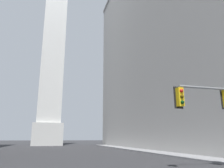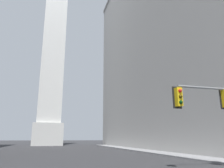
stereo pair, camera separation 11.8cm
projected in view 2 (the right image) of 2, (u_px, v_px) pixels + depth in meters
sidewalk_right at (180, 154)px, 23.61m from camera, size 5.00×67.24×0.15m
building_right at (202, 35)px, 40.61m from camera, size 25.02×55.89×40.65m
obelisk at (54, 43)px, 60.08m from camera, size 7.18×7.18×57.14m
traffic_light_near_right at (212, 106)px, 13.29m from camera, size 4.13×0.50×4.84m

